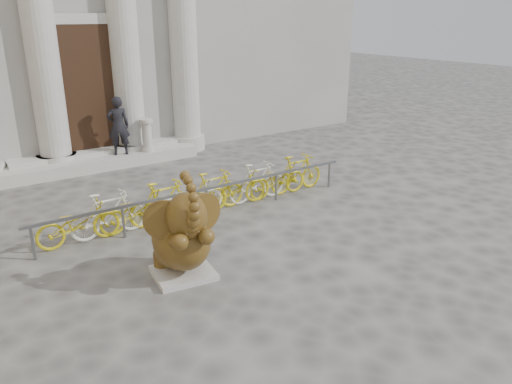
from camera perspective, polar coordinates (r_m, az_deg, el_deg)
ground at (r=8.41m, az=3.53°, el=-12.70°), size 80.00×80.00×0.00m
entrance_steps at (r=16.19m, az=-17.27°, el=3.38°), size 6.00×1.20×0.36m
elephant_statue at (r=8.94m, az=-8.46°, el=-5.25°), size 1.39×1.61×2.09m
bike_rack at (r=11.77m, az=-6.32°, el=-0.24°), size 8.00×0.53×1.00m
pedestrian at (r=15.91m, az=-15.46°, el=7.31°), size 0.75×0.59×1.80m
balustrade_post at (r=16.20m, az=-12.34°, el=6.23°), size 0.42×0.42×1.02m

